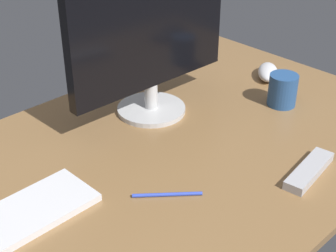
# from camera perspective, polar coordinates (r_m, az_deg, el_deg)

# --- Properties ---
(desk) EXTENTS (1.40, 0.84, 0.02)m
(desk) POSITION_cam_1_polar(r_m,az_deg,el_deg) (1.21, -0.92, -3.73)
(desk) COLOR olive
(desk) RESTS_ON ground
(monitor) EXTENTS (0.49, 0.19, 0.44)m
(monitor) POSITION_cam_1_polar(r_m,az_deg,el_deg) (1.29, -2.06, 11.06)
(monitor) COLOR silver
(monitor) RESTS_ON desk
(keyboard) EXTENTS (0.36, 0.14, 0.02)m
(keyboard) POSITION_cam_1_polar(r_m,az_deg,el_deg) (1.05, -17.44, -10.38)
(keyboard) COLOR white
(keyboard) RESTS_ON desk
(computer_mouse) EXTENTS (0.13, 0.12, 0.04)m
(computer_mouse) POSITION_cam_1_polar(r_m,az_deg,el_deg) (1.60, 11.13, 5.97)
(computer_mouse) COLOR silver
(computer_mouse) RESTS_ON desk
(tv_remote) EXTENTS (0.18, 0.07, 0.02)m
(tv_remote) POSITION_cam_1_polar(r_m,az_deg,el_deg) (1.18, 15.57, -4.84)
(tv_remote) COLOR #B7B7BC
(tv_remote) RESTS_ON desk
(coffee_mug) EXTENTS (0.08, 0.08, 0.09)m
(coffee_mug) POSITION_cam_1_polar(r_m,az_deg,el_deg) (1.44, 12.74, 3.96)
(coffee_mug) COLOR #28518C
(coffee_mug) RESTS_ON desk
(pen) EXTENTS (0.12, 0.10, 0.01)m
(pen) POSITION_cam_1_polar(r_m,az_deg,el_deg) (1.08, -0.08, -7.70)
(pen) COLOR blue
(pen) RESTS_ON desk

